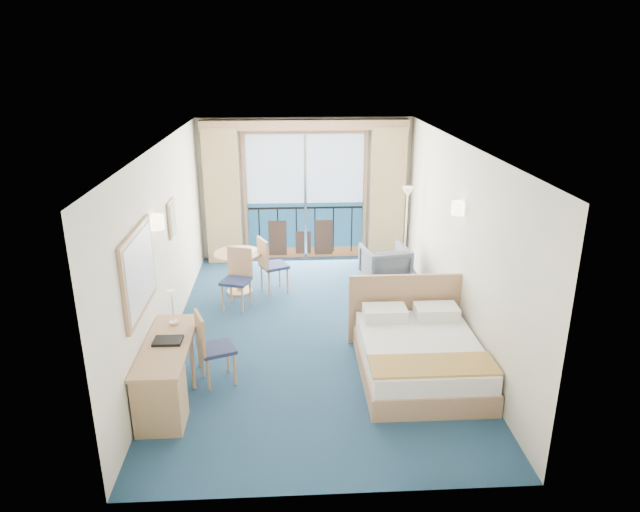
{
  "coord_description": "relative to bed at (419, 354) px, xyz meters",
  "views": [
    {
      "loc": [
        -0.32,
        -7.41,
        3.8
      ],
      "look_at": [
        0.11,
        0.2,
        1.08
      ],
      "focal_mm": 32.0,
      "sensor_mm": 36.0,
      "label": 1
    }
  ],
  "objects": [
    {
      "name": "desk_chair",
      "position": [
        -2.55,
        -0.06,
        0.25
      ],
      "size": [
        0.52,
        0.52,
        0.93
      ],
      "rotation": [
        0.0,
        0.0,
        1.93
      ],
      "color": "#21294E",
      "rests_on": "ground"
    },
    {
      "name": "mirror",
      "position": [
        -3.23,
        -0.27,
        1.27
      ],
      "size": [
        0.05,
        1.25,
        0.95
      ],
      "color": "tan",
      "rests_on": "room_walls"
    },
    {
      "name": "armchair",
      "position": [
        0.06,
        2.97,
        0.07
      ],
      "size": [
        0.87,
        0.88,
        0.69
      ],
      "primitive_type": "imported",
      "rotation": [
        0.0,
        0.0,
        3.32
      ],
      "color": "#474B56",
      "rests_on": "ground"
    },
    {
      "name": "desk",
      "position": [
        -2.98,
        -0.78,
        0.12
      ],
      "size": [
        0.52,
        1.53,
        0.72
      ],
      "color": "tan",
      "rests_on": "ground"
    },
    {
      "name": "curtain_left",
      "position": [
        -2.81,
        4.3,
        1.0
      ],
      "size": [
        0.65,
        0.22,
        2.55
      ],
      "primitive_type": "cube",
      "color": "tan",
      "rests_on": "room_walls"
    },
    {
      "name": "phone",
      "position": [
        0.45,
        1.16,
        0.36
      ],
      "size": [
        0.2,
        0.17,
        0.07
      ],
      "primitive_type": "cube",
      "rotation": [
        0.0,
        0.0,
        0.29
      ],
      "color": "white",
      "rests_on": "nightstand"
    },
    {
      "name": "sconce_right",
      "position": [
        0.68,
        1.08,
        1.57
      ],
      "size": [
        0.18,
        0.18,
        0.18
      ],
      "primitive_type": "cylinder",
      "color": "#FFDDB2",
      "rests_on": "room_walls"
    },
    {
      "name": "desk_lamp",
      "position": [
        -2.99,
        0.11,
        0.76
      ],
      "size": [
        0.11,
        0.11,
        0.43
      ],
      "color": "silver",
      "rests_on": "desk"
    },
    {
      "name": "wall_print",
      "position": [
        -3.23,
        1.68,
        1.32
      ],
      "size": [
        0.04,
        0.42,
        0.52
      ],
      "color": "tan",
      "rests_on": "room_walls"
    },
    {
      "name": "table_chair_a",
      "position": [
        -1.92,
        2.72,
        0.26
      ],
      "size": [
        0.55,
        0.54,
        0.95
      ],
      "rotation": [
        0.0,
        0.0,
        1.99
      ],
      "color": "#21294E",
      "rests_on": "ground"
    },
    {
      "name": "bed",
      "position": [
        0.0,
        0.0,
        0.0
      ],
      "size": [
        1.58,
        1.88,
        0.99
      ],
      "color": "tan",
      "rests_on": "ground"
    },
    {
      "name": "room_walls",
      "position": [
        -1.26,
        1.23,
        1.5
      ],
      "size": [
        4.04,
        6.54,
        2.72
      ],
      "color": "white",
      "rests_on": "ground"
    },
    {
      "name": "table_chair_b",
      "position": [
        -2.4,
        2.19,
        0.26
      ],
      "size": [
        0.51,
        0.52,
        0.95
      ],
      "rotation": [
        0.0,
        0.0,
        -0.31
      ],
      "color": "#21294E",
      "rests_on": "ground"
    },
    {
      "name": "curtain_right",
      "position": [
        0.29,
        4.3,
        1.0
      ],
      "size": [
        0.65,
        0.22,
        2.55
      ],
      "primitive_type": "cube",
      "color": "tan",
      "rests_on": "room_walls"
    },
    {
      "name": "floor_lamp",
      "position": [
        0.49,
        3.4,
        0.95
      ],
      "size": [
        0.22,
        0.22,
        1.62
      ],
      "color": "silver",
      "rests_on": "ground"
    },
    {
      "name": "floor",
      "position": [
        -1.26,
        1.23,
        -0.28
      ],
      "size": [
        6.5,
        6.5,
        0.0
      ],
      "primitive_type": "plane",
      "color": "navy",
      "rests_on": "ground"
    },
    {
      "name": "balcony_door",
      "position": [
        -1.26,
        4.45,
        0.86
      ],
      "size": [
        2.36,
        0.03,
        2.52
      ],
      "color": "navy",
      "rests_on": "room_walls"
    },
    {
      "name": "sconce_left",
      "position": [
        -3.2,
        0.63,
        1.57
      ],
      "size": [
        0.18,
        0.18,
        0.18
      ],
      "primitive_type": "cylinder",
      "color": "#FFDDB2",
      "rests_on": "room_walls"
    },
    {
      "name": "pelmet",
      "position": [
        -1.26,
        4.33,
        2.3
      ],
      "size": [
        3.8,
        0.25,
        0.18
      ],
      "primitive_type": "cube",
      "color": "tan",
      "rests_on": "room_walls"
    },
    {
      "name": "folder",
      "position": [
        -2.98,
        -0.34,
        0.45
      ],
      "size": [
        0.32,
        0.25,
        0.03
      ],
      "primitive_type": "cube",
      "rotation": [
        0.0,
        0.0,
        -0.02
      ],
      "color": "black",
      "rests_on": "desk"
    },
    {
      "name": "round_table",
      "position": [
        -2.44,
        2.75,
        0.25
      ],
      "size": [
        0.78,
        0.78,
        0.7
      ],
      "color": "tan",
      "rests_on": "ground"
    },
    {
      "name": "nightstand",
      "position": [
        0.49,
        1.18,
        0.02
      ],
      "size": [
        0.46,
        0.44,
        0.6
      ],
      "primitive_type": "cube",
      "color": "tan",
      "rests_on": "ground"
    }
  ]
}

